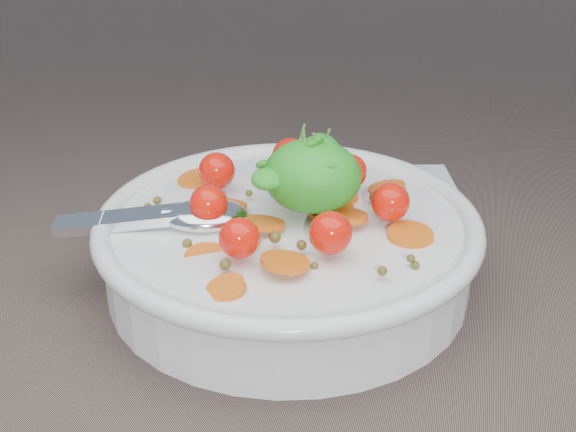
# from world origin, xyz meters

# --- Properties ---
(ground) EXTENTS (6.00, 6.00, 0.00)m
(ground) POSITION_xyz_m (0.00, 0.00, 0.00)
(ground) COLOR brown
(ground) RESTS_ON ground
(bowl) EXTENTS (0.34, 0.31, 0.13)m
(bowl) POSITION_xyz_m (0.03, 0.03, 0.04)
(bowl) COLOR white
(bowl) RESTS_ON ground
(napkin) EXTENTS (0.21, 0.19, 0.01)m
(napkin) POSITION_xyz_m (0.08, 0.20, 0.00)
(napkin) COLOR white
(napkin) RESTS_ON ground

